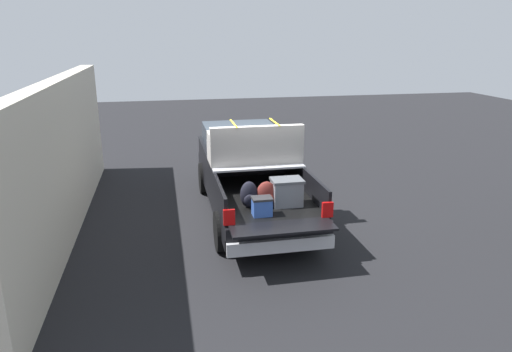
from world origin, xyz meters
TOP-DOWN VIEW (x-y plane):
  - ground_plane at (0.00, 0.00)m, footprint 40.00×40.00m
  - pickup_truck at (0.34, -0.00)m, footprint 6.05×2.06m
  - building_facade at (-0.12, 3.94)m, footprint 9.42×0.36m

SIDE VIEW (x-z plane):
  - ground_plane at x=0.00m, z-range 0.00..0.00m
  - pickup_truck at x=0.34m, z-range -0.17..2.06m
  - building_facade at x=-0.12m, z-range 0.00..3.15m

